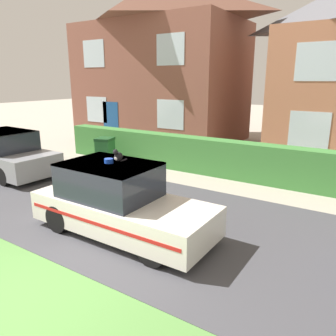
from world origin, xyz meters
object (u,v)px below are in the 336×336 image
at_px(police_car, 119,202).
at_px(neighbour_car_near, 3,154).
at_px(cat, 118,156).
at_px(wheelie_bin, 105,151).
at_px(house_left, 161,60).

height_order(police_car, neighbour_car_near, police_car).
xyz_separation_m(police_car, cat, (0.09, -0.06, 1.01)).
bearing_deg(wheelie_bin, house_left, 85.86).
relative_size(neighbour_car_near, house_left, 0.52).
distance_m(police_car, neighbour_car_near, 6.57).
bearing_deg(police_car, neighbour_car_near, 168.35).
distance_m(cat, wheelie_bin, 6.22).
height_order(cat, house_left, house_left).
height_order(house_left, wheelie_bin, house_left).
bearing_deg(cat, police_car, -128.43).
xyz_separation_m(cat, neighbour_car_near, (-6.53, 1.36, -1.02)).
xyz_separation_m(house_left, wheelie_bin, (1.50, -6.07, -3.63)).
height_order(neighbour_car_near, house_left, house_left).
relative_size(police_car, cat, 13.15).
xyz_separation_m(police_car, wheelie_bin, (-4.33, 4.14, -0.18)).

